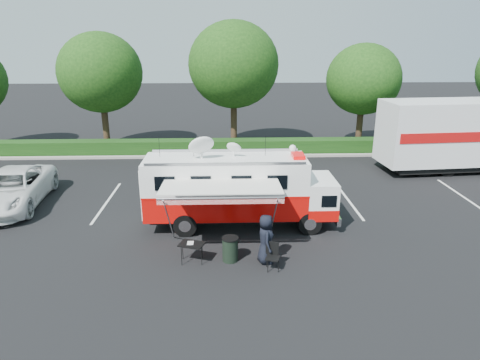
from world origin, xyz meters
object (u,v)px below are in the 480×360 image
object	(u,v)px
white_suv	(14,205)
trash_bin	(230,249)
folding_table	(192,245)
command_truck	(239,189)

from	to	relation	value
white_suv	trash_bin	size ratio (longest dim) A/B	6.75
trash_bin	folding_table	bearing A→B (deg)	-177.41
trash_bin	command_truck	bearing A→B (deg)	82.38
white_suv	trash_bin	distance (m)	11.87
folding_table	white_suv	bearing A→B (deg)	147.36
command_truck	white_suv	size ratio (longest dim) A/B	1.30
command_truck	trash_bin	xyz separation A→B (m)	(-0.41, -3.05, -1.20)
white_suv	folding_table	xyz separation A→B (m)	(9.02, -5.78, 0.69)
command_truck	trash_bin	world-z (taller)	command_truck
white_suv	folding_table	size ratio (longest dim) A/B	6.08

